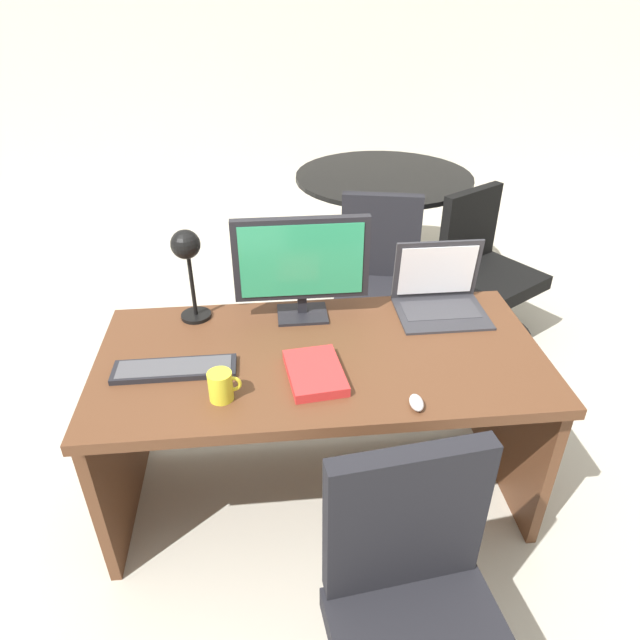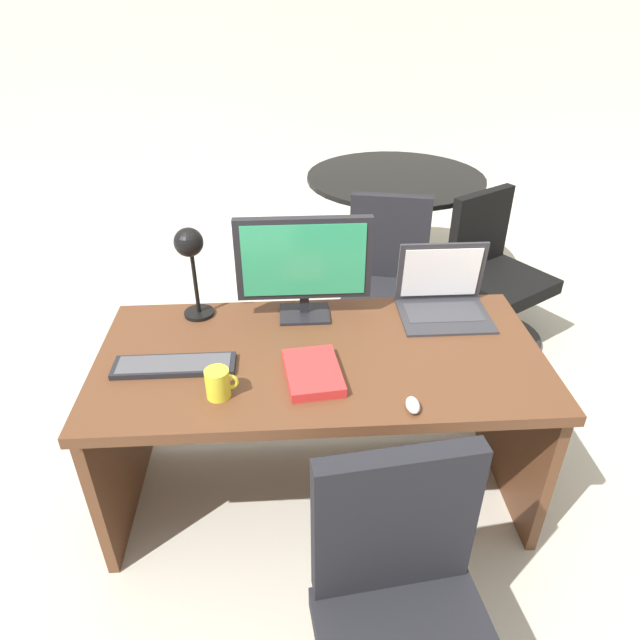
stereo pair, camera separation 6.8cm
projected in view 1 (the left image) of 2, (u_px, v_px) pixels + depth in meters
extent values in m
plane|color=#B7B2A3|center=(298.00, 312.00, 3.72)|extent=(12.00, 12.00, 0.00)
cube|color=silver|center=(276.00, 37.00, 5.05)|extent=(10.00, 0.10, 2.80)
cube|color=#56331E|center=(321.00, 358.00, 2.08)|extent=(1.63, 0.79, 0.04)
cube|color=#56331E|center=(118.00, 446.00, 2.20)|extent=(0.04, 0.69, 0.68)
cube|color=#56331E|center=(512.00, 418.00, 2.34)|extent=(0.04, 0.69, 0.68)
cube|color=#56331E|center=(314.00, 379.00, 2.50)|extent=(1.43, 0.02, 0.48)
cube|color=black|center=(302.00, 314.00, 2.29)|extent=(0.20, 0.16, 0.01)
cube|color=black|center=(302.00, 304.00, 2.28)|extent=(0.04, 0.02, 0.07)
cube|color=black|center=(301.00, 259.00, 2.16)|extent=(0.52, 0.04, 0.33)
cube|color=#2D9966|center=(302.00, 261.00, 2.15)|extent=(0.47, 0.00, 0.29)
cube|color=#2D2D33|center=(441.00, 313.00, 2.30)|extent=(0.36, 0.28, 0.01)
cube|color=#38383D|center=(440.00, 309.00, 2.32)|extent=(0.30, 0.15, 0.00)
cube|color=#2D2D33|center=(437.00, 269.00, 2.33)|extent=(0.36, 0.04, 0.27)
cube|color=white|center=(437.00, 271.00, 2.33)|extent=(0.31, 0.03, 0.22)
cube|color=black|center=(175.00, 369.00, 1.97)|extent=(0.42, 0.12, 0.02)
cube|color=#47474C|center=(174.00, 367.00, 1.97)|extent=(0.39, 0.10, 0.00)
ellipsoid|color=silver|center=(416.00, 403.00, 1.81)|extent=(0.04, 0.08, 0.03)
cylinder|color=black|center=(196.00, 315.00, 2.28)|extent=(0.12, 0.12, 0.01)
cylinder|color=black|center=(192.00, 283.00, 2.21)|extent=(0.02, 0.02, 0.28)
sphere|color=black|center=(185.00, 244.00, 2.09)|extent=(0.11, 0.11, 0.11)
cube|color=red|center=(315.00, 373.00, 1.94)|extent=(0.21, 0.28, 0.04)
cylinder|color=yellow|center=(221.00, 386.00, 1.83)|extent=(0.08, 0.08, 0.10)
torus|color=yellow|center=(233.00, 384.00, 1.83)|extent=(0.06, 0.01, 0.06)
cube|color=black|center=(406.00, 519.00, 1.48)|extent=(0.44, 0.11, 0.48)
cylinder|color=black|center=(378.00, 277.00, 4.10)|extent=(0.52, 0.52, 0.04)
cylinder|color=black|center=(381.00, 229.00, 3.90)|extent=(0.08, 0.08, 0.70)
cylinder|color=black|center=(384.00, 177.00, 3.71)|extent=(1.16, 1.16, 0.03)
cylinder|color=black|center=(483.00, 334.00, 3.46)|extent=(0.56, 0.56, 0.04)
cylinder|color=black|center=(488.00, 309.00, 3.36)|extent=(0.05, 0.05, 0.32)
cube|color=black|center=(493.00, 279.00, 3.26)|extent=(0.63, 0.63, 0.08)
cube|color=black|center=(470.00, 226.00, 3.27)|extent=(0.40, 0.28, 0.43)
cylinder|color=black|center=(374.00, 352.00, 3.30)|extent=(0.56, 0.56, 0.04)
cylinder|color=black|center=(375.00, 327.00, 3.21)|extent=(0.05, 0.05, 0.30)
cube|color=black|center=(377.00, 298.00, 3.11)|extent=(0.55, 0.55, 0.08)
cube|color=black|center=(381.00, 235.00, 3.14)|extent=(0.44, 0.15, 0.47)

